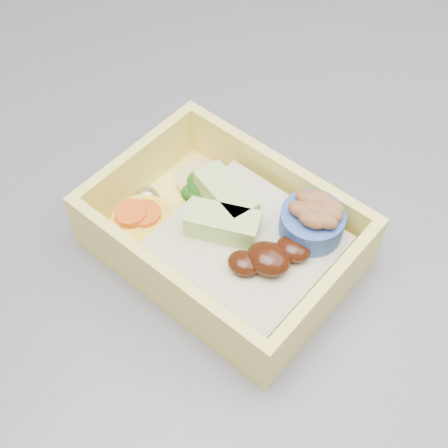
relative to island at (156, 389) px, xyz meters
The scene contains 3 objects.
ground 0.47m from the island, 90.00° to the left, with size 3.50×3.50×0.00m, color #B7B1A9.
island is the anchor object (origin of this frame).
bento_box 0.50m from the island, ahead, with size 0.21×0.17×0.07m.
Camera 1 is at (0.25, -0.36, 1.32)m, focal length 50.00 mm.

